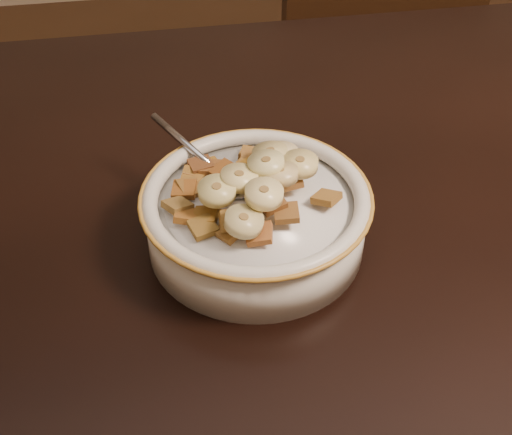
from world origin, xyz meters
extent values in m
cube|color=black|center=(0.00, 0.00, 0.73)|extent=(1.40, 0.90, 0.04)
cube|color=black|center=(0.13, 0.57, 0.44)|extent=(0.40, 0.40, 0.87)
cylinder|color=beige|center=(-0.23, 0.02, 0.77)|extent=(0.19, 0.19, 0.05)
cylinder|color=silver|center=(-0.23, 0.02, 0.80)|extent=(0.16, 0.16, 0.00)
ellipsoid|color=#A0A5B1|center=(-0.25, 0.05, 0.80)|extent=(0.05, 0.06, 0.01)
cube|color=#965222|center=(-0.24, -0.02, 0.81)|extent=(0.02, 0.02, 0.01)
cube|color=brown|center=(-0.25, -0.01, 0.81)|extent=(0.03, 0.03, 0.01)
cube|color=brown|center=(-0.21, -0.01, 0.81)|extent=(0.02, 0.02, 0.01)
cube|color=brown|center=(-0.28, 0.01, 0.80)|extent=(0.03, 0.03, 0.01)
cube|color=#8B5C1D|center=(-0.24, 0.05, 0.81)|extent=(0.03, 0.03, 0.01)
cube|color=brown|center=(-0.27, 0.07, 0.80)|extent=(0.02, 0.02, 0.01)
cube|color=brown|center=(-0.24, 0.05, 0.81)|extent=(0.03, 0.03, 0.01)
cube|color=brown|center=(-0.26, -0.01, 0.81)|extent=(0.02, 0.02, 0.01)
cube|color=brown|center=(-0.22, 0.05, 0.82)|extent=(0.03, 0.03, 0.01)
cube|color=#934F1A|center=(-0.22, 0.06, 0.81)|extent=(0.02, 0.02, 0.01)
cube|color=brown|center=(-0.28, 0.06, 0.80)|extent=(0.03, 0.03, 0.01)
cube|color=brown|center=(-0.17, 0.01, 0.80)|extent=(0.03, 0.03, 0.01)
cube|color=brown|center=(-0.25, 0.05, 0.81)|extent=(0.03, 0.03, 0.01)
cube|color=brown|center=(-0.27, 0.08, 0.80)|extent=(0.03, 0.03, 0.01)
cube|color=brown|center=(-0.29, 0.04, 0.80)|extent=(0.02, 0.02, 0.01)
cube|color=olive|center=(-0.23, 0.09, 0.80)|extent=(0.03, 0.03, 0.01)
cube|color=brown|center=(-0.26, -0.01, 0.80)|extent=(0.03, 0.03, 0.01)
cube|color=olive|center=(-0.20, 0.03, 0.81)|extent=(0.02, 0.02, 0.01)
cube|color=brown|center=(-0.29, 0.01, 0.80)|extent=(0.02, 0.02, 0.01)
cube|color=brown|center=(-0.25, 0.04, 0.81)|extent=(0.03, 0.03, 0.01)
cube|color=brown|center=(-0.30, 0.02, 0.80)|extent=(0.03, 0.03, 0.01)
cube|color=brown|center=(-0.27, 0.07, 0.80)|extent=(0.02, 0.02, 0.01)
cube|color=#976031|center=(-0.28, 0.07, 0.80)|extent=(0.03, 0.03, 0.01)
cube|color=brown|center=(-0.29, 0.05, 0.80)|extent=(0.03, 0.03, 0.01)
cube|color=brown|center=(-0.28, -0.01, 0.80)|extent=(0.03, 0.03, 0.01)
cube|color=brown|center=(-0.22, 0.00, 0.81)|extent=(0.03, 0.03, 0.01)
cube|color=olive|center=(-0.20, 0.07, 0.80)|extent=(0.02, 0.02, 0.01)
cube|color=brown|center=(-0.23, 0.07, 0.81)|extent=(0.02, 0.02, 0.01)
cylinder|color=#FCE2A8|center=(-0.20, 0.07, 0.81)|extent=(0.03, 0.03, 0.01)
cylinder|color=tan|center=(-0.25, -0.02, 0.82)|extent=(0.04, 0.04, 0.02)
cylinder|color=#D6C174|center=(-0.19, 0.04, 0.82)|extent=(0.03, 0.04, 0.01)
cylinder|color=#D6BC77|center=(-0.21, 0.02, 0.82)|extent=(0.04, 0.04, 0.02)
cylinder|color=#D7C46F|center=(-0.21, 0.06, 0.82)|extent=(0.04, 0.04, 0.01)
cylinder|color=#DDC87F|center=(-0.27, 0.01, 0.83)|extent=(0.04, 0.04, 0.01)
cylinder|color=beige|center=(-0.25, 0.02, 0.83)|extent=(0.04, 0.04, 0.01)
cylinder|color=beige|center=(-0.22, 0.03, 0.83)|extent=(0.04, 0.04, 0.01)
cylinder|color=#F3DC8A|center=(-0.23, 0.00, 0.83)|extent=(0.04, 0.04, 0.01)
camera|label=1|loc=(-0.31, -0.43, 1.19)|focal=50.00mm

